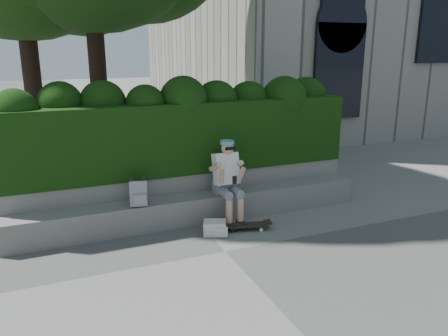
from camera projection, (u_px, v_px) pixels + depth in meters
name	position (u px, v px, depth m)	size (l,w,h in m)	color
ground	(225.00, 251.00, 6.27)	(80.00, 80.00, 0.00)	slate
bench_ledge	(196.00, 208.00, 7.32)	(6.00, 0.45, 0.45)	gray
planter_wall	(187.00, 192.00, 7.71)	(6.00, 0.50, 0.75)	gray
hedge	(182.00, 135.00, 7.65)	(6.00, 1.00, 1.20)	black
person	(227.00, 178.00, 7.20)	(0.40, 0.76, 1.38)	slate
skateboard	(241.00, 226.00, 6.99)	(0.90, 0.44, 0.09)	black
backpack_plaid	(139.00, 194.00, 6.76)	(0.27, 0.14, 0.39)	#B1B1B6
backpack_ground	(215.00, 228.00, 6.81)	(0.34, 0.24, 0.22)	white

